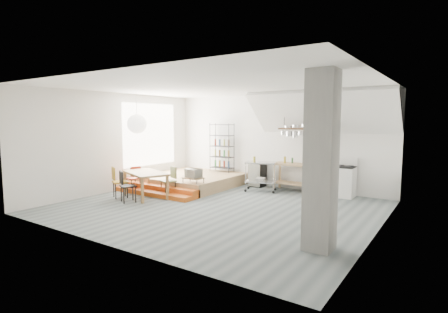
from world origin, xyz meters
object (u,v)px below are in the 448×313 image
Objects in this scene: stove at (344,181)px; rolling_cart at (261,172)px; mini_fridge at (257,174)px; dining_table at (145,175)px.

stove is 1.07× the size of rolling_cart.
mini_fridge is (-0.50, 0.70, -0.21)m from rolling_cart.
rolling_cart is at bearing -165.25° from stove.
mini_fridge is at bearing 106.50° from rolling_cart.
dining_table is (-4.99, -3.36, 0.20)m from stove.
rolling_cart is (2.49, 2.70, -0.05)m from dining_table.
rolling_cart is 0.88m from mini_fridge.
stove is at bearing 55.91° from dining_table.
stove is 0.64× the size of dining_table.
rolling_cart is (-2.50, -0.66, 0.15)m from stove.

